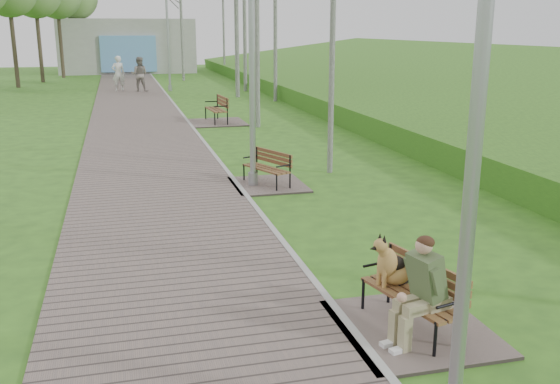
{
  "coord_description": "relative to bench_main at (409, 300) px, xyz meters",
  "views": [
    {
      "loc": [
        -2.42,
        0.4,
        3.37
      ],
      "look_at": [
        -0.19,
        9.03,
        1.02
      ],
      "focal_mm": 40.0,
      "sensor_mm": 36.0,
      "label": 1
    }
  ],
  "objects": [
    {
      "name": "bench_second",
      "position": [
        0.02,
        7.04,
        -0.23
      ],
      "size": [
        1.55,
        1.72,
        0.95
      ],
      "color": "#665853",
      "rests_on": "ground"
    },
    {
      "name": "lamp_post_near",
      "position": [
        -0.43,
        -1.78,
        2.01
      ],
      "size": [
        0.2,
        0.2,
        5.17
      ],
      "color": "#9B9EA3",
      "rests_on": "ground"
    },
    {
      "name": "bench_third",
      "position": [
        0.38,
        16.55,
        -0.18
      ],
      "size": [
        1.96,
        2.18,
        1.21
      ],
      "color": "#665853",
      "rests_on": "ground"
    },
    {
      "name": "lamp_post_second",
      "position": [
        -0.29,
        7.05,
        2.15
      ],
      "size": [
        0.21,
        0.21,
        5.47
      ],
      "color": "#9B9EA3",
      "rests_on": "ground"
    },
    {
      "name": "pedestrian_near",
      "position": [
        -2.95,
        29.48,
        0.55
      ],
      "size": [
        0.76,
        0.56,
        1.9
      ],
      "primitive_type": "imported",
      "rotation": [
        0.0,
        0.0,
        3.3
      ],
      "color": "silver",
      "rests_on": "ground"
    },
    {
      "name": "pedestrian_far",
      "position": [
        -1.85,
        28.85,
        0.53
      ],
      "size": [
        1.05,
        0.9,
        1.86
      ],
      "primitive_type": "imported",
      "rotation": [
        0.0,
        0.0,
        2.9
      ],
      "color": "gray",
      "rests_on": "ground"
    },
    {
      "name": "lamp_post_third",
      "position": [
        -0.24,
        28.93,
        2.11
      ],
      "size": [
        0.21,
        0.21,
        5.37
      ],
      "color": "#9B9EA3",
      "rests_on": "ground"
    },
    {
      "name": "embankment",
      "position": [
        11.39,
        13.69,
        -0.4
      ],
      "size": [
        14.0,
        70.0,
        1.6
      ],
      "primitive_type": "cube",
      "color": "#4C9326",
      "rests_on": "ground"
    },
    {
      "name": "walkway",
      "position": [
        -2.36,
        15.19,
        -0.38
      ],
      "size": [
        3.5,
        67.0,
        0.04
      ],
      "primitive_type": "cube",
      "color": "#665853",
      "rests_on": "ground"
    },
    {
      "name": "bench_main",
      "position": [
        0.0,
        0.0,
        0.0
      ],
      "size": [
        1.66,
        1.85,
        1.45
      ],
      "color": "#665853",
      "rests_on": "ground"
    },
    {
      "name": "building_north",
      "position": [
        -2.11,
        44.66,
        1.59
      ],
      "size": [
        10.0,
        5.2,
        4.0
      ],
      "color": "#9E9E99",
      "rests_on": "ground"
    },
    {
      "name": "kerb",
      "position": [
        -0.61,
        15.19,
        -0.38
      ],
      "size": [
        0.1,
        67.0,
        0.05
      ],
      "primitive_type": "cube",
      "color": "#999993",
      "rests_on": "ground"
    }
  ]
}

